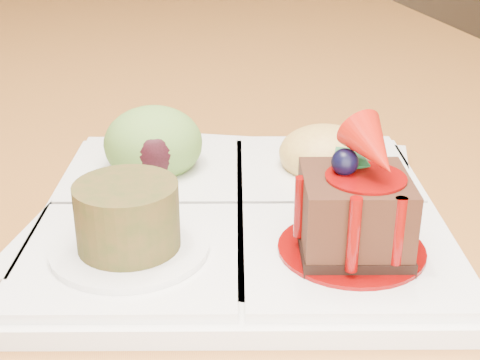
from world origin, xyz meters
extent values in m
cube|color=olive|center=(0.00, 0.00, 0.73)|extent=(1.00, 1.80, 0.04)
cylinder|color=olive|center=(0.44, 0.84, 0.35)|extent=(0.06, 0.06, 0.71)
cube|color=silver|center=(0.04, -0.32, 0.76)|extent=(0.31, 0.31, 0.01)
cube|color=silver|center=(0.09, -0.40, 0.77)|extent=(0.15, 0.15, 0.01)
cube|color=silver|center=(-0.04, -0.38, 0.77)|extent=(0.15, 0.15, 0.01)
cube|color=silver|center=(-0.02, -0.24, 0.77)|extent=(0.15, 0.15, 0.01)
cube|color=silver|center=(0.11, -0.26, 0.77)|extent=(0.15, 0.15, 0.01)
cylinder|color=#670403|center=(0.09, -0.40, 0.77)|extent=(0.09, 0.09, 0.00)
cube|color=black|center=(0.09, -0.40, 0.77)|extent=(0.07, 0.07, 0.01)
cube|color=#37180F|center=(0.09, -0.40, 0.80)|extent=(0.07, 0.07, 0.04)
cylinder|color=#670403|center=(0.09, -0.40, 0.82)|extent=(0.05, 0.05, 0.00)
sphere|color=black|center=(0.09, -0.39, 0.82)|extent=(0.02, 0.02, 0.02)
cone|color=#A1140A|center=(0.10, -0.40, 0.84)|extent=(0.04, 0.05, 0.04)
cube|color=#124820|center=(0.10, -0.38, 0.82)|extent=(0.01, 0.02, 0.01)
cube|color=#124820|center=(0.09, -0.38, 0.82)|extent=(0.02, 0.02, 0.01)
cylinder|color=#670403|center=(0.08, -0.43, 0.80)|extent=(0.01, 0.01, 0.04)
cylinder|color=#670403|center=(0.11, -0.43, 0.80)|extent=(0.01, 0.01, 0.04)
cylinder|color=#670403|center=(0.06, -0.39, 0.80)|extent=(0.01, 0.01, 0.04)
cylinder|color=silver|center=(-0.04, -0.38, 0.77)|extent=(0.09, 0.09, 0.00)
cylinder|color=#4F3516|center=(-0.04, -0.38, 0.79)|extent=(0.06, 0.06, 0.04)
cylinder|color=#43280E|center=(-0.04, -0.38, 0.81)|extent=(0.05, 0.05, 0.00)
ellipsoid|color=#507931|center=(-0.02, -0.24, 0.79)|extent=(0.08, 0.08, 0.06)
ellipsoid|color=black|center=(-0.02, -0.27, 0.79)|extent=(0.04, 0.03, 0.03)
ellipsoid|color=gold|center=(0.11, -0.26, 0.78)|extent=(0.07, 0.07, 0.04)
cube|color=#D03F0F|center=(0.13, -0.26, 0.78)|extent=(0.02, 0.02, 0.01)
cube|color=#456E18|center=(0.11, -0.25, 0.78)|extent=(0.02, 0.02, 0.02)
cube|color=#D03F0F|center=(0.10, -0.27, 0.78)|extent=(0.02, 0.02, 0.02)
cube|color=#456E18|center=(0.12, -0.28, 0.78)|extent=(0.02, 0.02, 0.02)
cube|color=silver|center=(0.04, -0.30, 0.76)|extent=(0.33, 0.33, 0.01)
camera|label=1|loc=(-0.03, -0.73, 0.97)|focal=50.00mm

